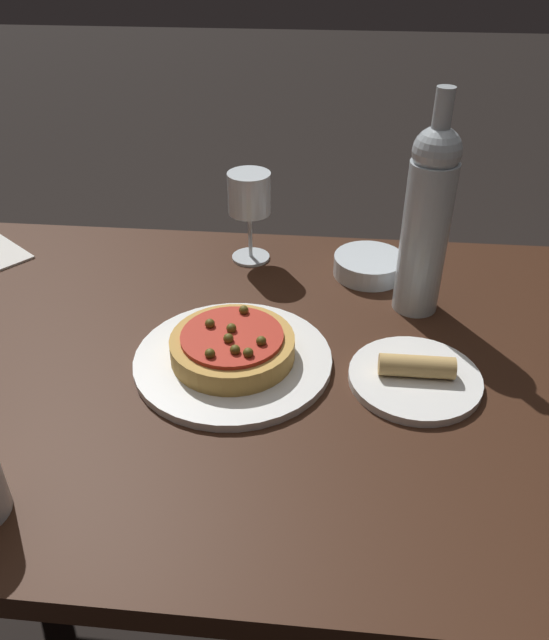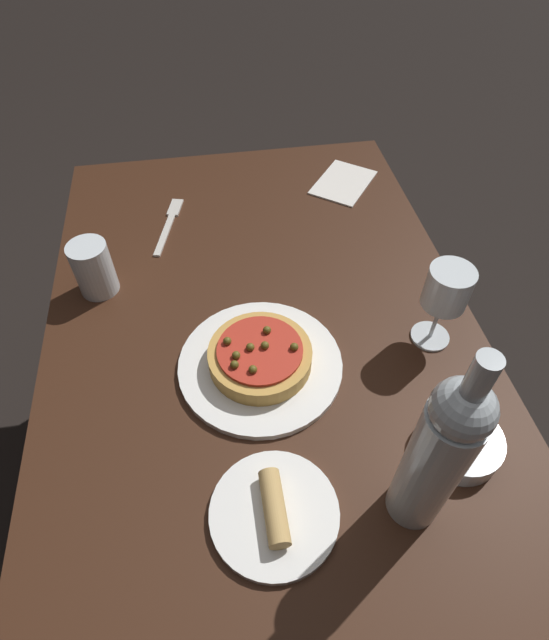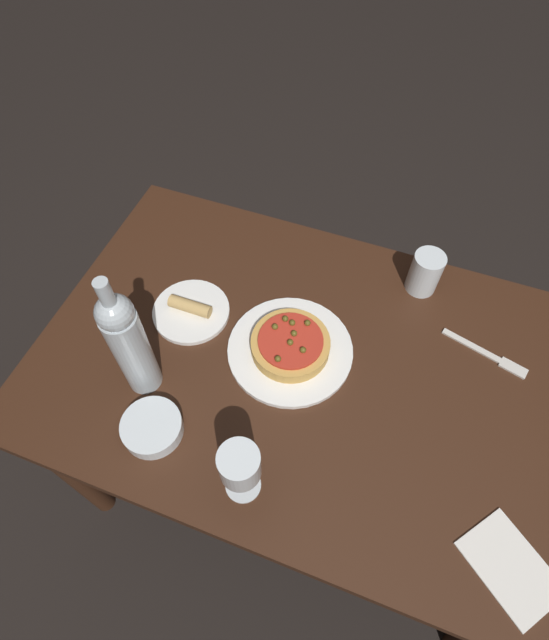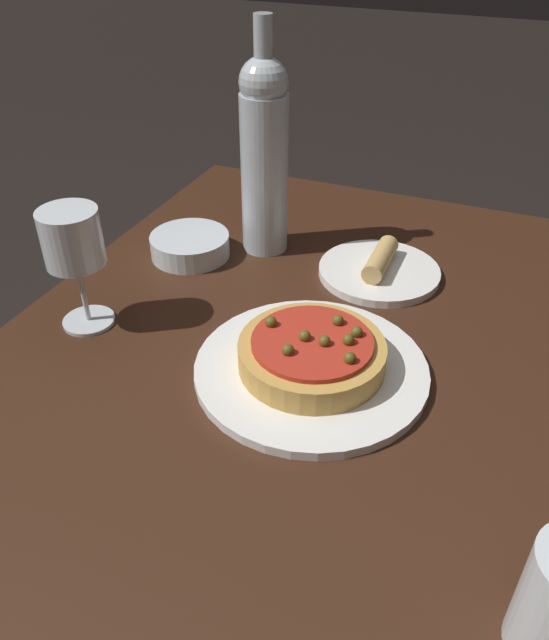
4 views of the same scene
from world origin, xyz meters
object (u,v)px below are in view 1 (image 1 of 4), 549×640
object	(u,v)px
dinner_plate	(233,360)
pizza	(232,346)
wine_glass	(249,197)
wine_bottle	(427,219)
side_bowl	(369,266)
side_plate	(415,376)
dining_table	(193,403)

from	to	relation	value
dinner_plate	pizza	distance (m)	0.02
wine_glass	wine_bottle	bearing A→B (deg)	154.53
wine_glass	dinner_plate	bearing A→B (deg)	92.73
pizza	side_bowl	size ratio (longest dim) A/B	1.42
wine_glass	pizza	bearing A→B (deg)	92.74
dinner_plate	side_plate	xyz separation A→B (m)	(-0.25, 0.02, 0.00)
side_bowl	dinner_plate	bearing A→B (deg)	54.02
wine_bottle	side_bowl	distance (m)	0.18
dinner_plate	dining_table	bearing A→B (deg)	-13.83
dinner_plate	side_bowl	world-z (taller)	side_bowl
wine_glass	side_bowl	world-z (taller)	wine_glass
pizza	side_plate	size ratio (longest dim) A/B	0.97
dining_table	pizza	world-z (taller)	pizza
wine_bottle	side_plate	xyz separation A→B (m)	(0.02, 0.19, -0.14)
pizza	wine_bottle	world-z (taller)	wine_bottle
wine_bottle	side_plate	distance (m)	0.24
wine_bottle	side_bowl	world-z (taller)	wine_bottle
wine_glass	side_plate	xyz separation A→B (m)	(-0.27, 0.33, -0.11)
wine_glass	side_plate	world-z (taller)	wine_glass
pizza	wine_glass	size ratio (longest dim) A/B	1.07
dining_table	pizza	distance (m)	0.14
wine_bottle	side_bowl	xyz separation A→B (m)	(0.07, -0.10, -0.14)
dinner_plate	wine_glass	distance (m)	0.33
dinner_plate	pizza	xyz separation A→B (m)	(-0.00, 0.00, 0.02)
dinner_plate	pizza	world-z (taller)	pizza
pizza	side_plate	xyz separation A→B (m)	(-0.25, 0.02, -0.02)
wine_glass	side_plate	size ratio (longest dim) A/B	0.90
wine_bottle	dinner_plate	bearing A→B (deg)	33.11
dinner_plate	wine_bottle	world-z (taller)	wine_bottle
dining_table	side_bowl	size ratio (longest dim) A/B	10.11
dining_table	side_plate	xyz separation A→B (m)	(-0.32, 0.03, 0.11)
side_plate	wine_bottle	bearing A→B (deg)	-94.84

